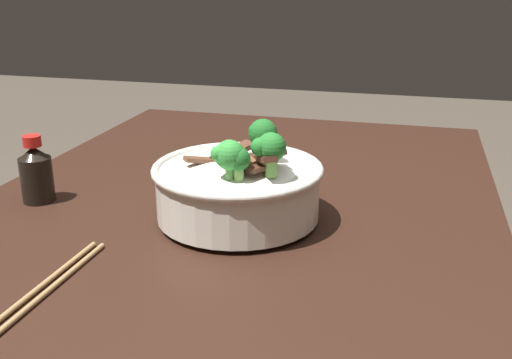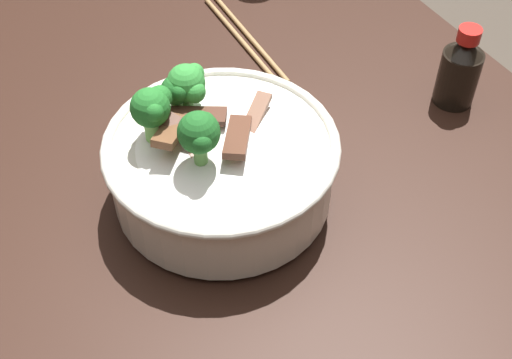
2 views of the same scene
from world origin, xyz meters
TOP-DOWN VIEW (x-y plane):
  - dining_table at (0.00, 0.00)m, footprint 1.48×0.87m
  - rice_bowl at (0.06, -0.03)m, footprint 0.26×0.26m
  - chopsticks_pair at (-0.19, 0.14)m, footprint 0.24×0.03m
  - soy_sauce_bottle at (0.06, 0.32)m, footprint 0.05×0.05m

SIDE VIEW (x-z plane):
  - dining_table at x=0.00m, z-range 0.29..1.06m
  - chopsticks_pair at x=-0.19m, z-range 0.78..0.78m
  - soy_sauce_bottle at x=0.06m, z-range 0.77..0.88m
  - rice_bowl at x=0.06m, z-range 0.76..0.92m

